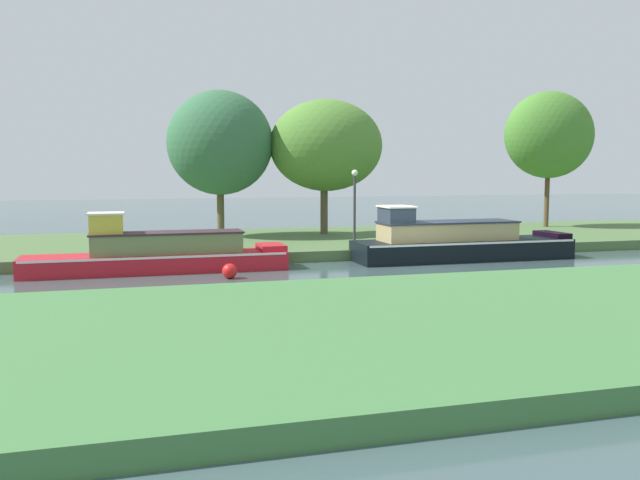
# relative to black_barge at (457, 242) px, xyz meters

# --- Properties ---
(ground_plane) EXTENTS (120.00, 120.00, 0.00)m
(ground_plane) POSITION_rel_black_barge_xyz_m (-2.32, -1.20, -0.66)
(ground_plane) COLOR #3C5253
(riverbank_far) EXTENTS (72.00, 10.00, 0.40)m
(riverbank_far) POSITION_rel_black_barge_xyz_m (-2.32, 5.80, -0.46)
(riverbank_far) COLOR #4B6A3C
(riverbank_far) RESTS_ON ground_plane
(riverbank_near) EXTENTS (72.00, 10.00, 0.40)m
(riverbank_near) POSITION_rel_black_barge_xyz_m (-2.32, -10.20, -0.46)
(riverbank_near) COLOR #41763F
(riverbank_near) RESTS_ON ground_plane
(black_barge) EXTENTS (8.36, 2.03, 2.07)m
(black_barge) POSITION_rel_black_barge_xyz_m (0.00, 0.00, 0.00)
(black_barge) COLOR black
(black_barge) RESTS_ON ground_plane
(red_narrowboat) EXTENTS (8.52, 1.66, 1.99)m
(red_narrowboat) POSITION_rel_black_barge_xyz_m (-10.86, 0.00, -0.06)
(red_narrowboat) COLOR red
(red_narrowboat) RESTS_ON ground_plane
(willow_tree_left) EXTENTS (4.65, 4.16, 6.44)m
(willow_tree_left) POSITION_rel_black_barge_xyz_m (-7.83, 7.28, 3.88)
(willow_tree_left) COLOR brown
(willow_tree_left) RESTS_ON riverbank_far
(willow_tree_centre) EXTENTS (5.18, 4.10, 6.13)m
(willow_tree_centre) POSITION_rel_black_barge_xyz_m (-3.09, 6.79, 3.80)
(willow_tree_centre) COLOR brown
(willow_tree_centre) RESTS_ON riverbank_far
(willow_tree_right) EXTENTS (4.91, 3.34, 7.00)m
(willow_tree_right) POSITION_rel_black_barge_xyz_m (9.26, 7.83, 4.50)
(willow_tree_right) COLOR #513C26
(willow_tree_right) RESTS_ON riverbank_far
(lamp_post) EXTENTS (0.24, 0.24, 2.97)m
(lamp_post) POSITION_rel_black_barge_xyz_m (-3.31, 2.19, 1.61)
(lamp_post) COLOR #333338
(lamp_post) RESTS_ON riverbank_far
(mooring_post_near) EXTENTS (0.20, 0.20, 0.86)m
(mooring_post_near) POSITION_rel_black_barge_xyz_m (-10.50, 1.41, 0.17)
(mooring_post_near) COLOR #4B3832
(mooring_post_near) RESTS_ON riverbank_far
(channel_buoy) EXTENTS (0.47, 0.47, 0.47)m
(channel_buoy) POSITION_rel_black_barge_xyz_m (-8.85, -2.03, -0.42)
(channel_buoy) COLOR red
(channel_buoy) RESTS_ON ground_plane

